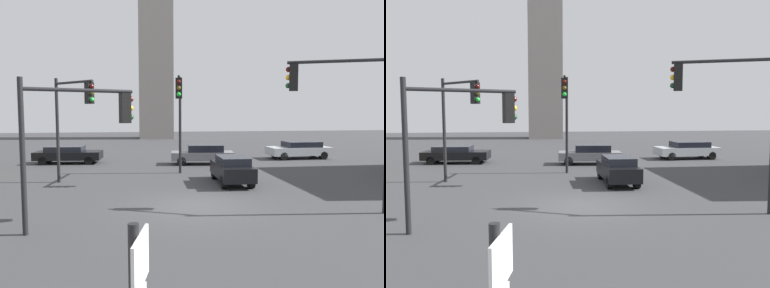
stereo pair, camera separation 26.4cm
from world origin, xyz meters
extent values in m
plane|color=#38383A|center=(0.00, 0.00, 0.00)|extent=(106.28, 106.28, 0.00)
cube|color=white|center=(-2.18, -11.17, 2.38)|extent=(0.16, 0.67, 0.47)
cylinder|color=black|center=(0.34, 7.98, 2.83)|extent=(0.16, 0.16, 5.66)
cylinder|color=black|center=(0.08, 5.97, 5.34)|extent=(0.63, 4.04, 0.12)
cube|color=black|center=(-0.14, 4.20, 4.79)|extent=(0.36, 0.36, 1.00)
sphere|color=#4C0F0C|center=(-0.17, 4.01, 5.09)|extent=(0.20, 0.20, 0.20)
sphere|color=#594714|center=(-0.17, 4.01, 4.79)|extent=(0.20, 0.20, 0.20)
sphere|color=green|center=(-0.17, 4.01, 4.49)|extent=(0.20, 0.20, 0.20)
cylinder|color=black|center=(5.02, -1.32, 5.48)|extent=(3.29, 1.52, 0.12)
cube|color=black|center=(3.63, -0.71, 4.93)|extent=(0.42, 0.42, 1.00)
sphere|color=#4C0F0C|center=(3.45, -0.63, 5.23)|extent=(0.20, 0.20, 0.20)
sphere|color=yellow|center=(3.45, -0.63, 4.93)|extent=(0.20, 0.20, 0.20)
sphere|color=#14471E|center=(3.45, -0.63, 4.63)|extent=(0.20, 0.20, 0.20)
cylinder|color=black|center=(-5.52, -2.72, 2.34)|extent=(0.16, 0.16, 4.67)
cylinder|color=black|center=(-3.93, -2.03, 4.33)|extent=(3.22, 1.48, 0.12)
cube|color=black|center=(-2.57, -1.44, 3.78)|extent=(0.42, 0.42, 1.00)
sphere|color=#4C0F0C|center=(-2.39, -1.36, 4.08)|extent=(0.20, 0.20, 0.20)
sphere|color=yellow|center=(-2.39, -1.36, 3.78)|extent=(0.20, 0.20, 0.20)
sphere|color=#14471E|center=(-2.39, -1.36, 3.48)|extent=(0.20, 0.20, 0.20)
cylinder|color=black|center=(-6.22, 5.92, 2.67)|extent=(0.16, 0.16, 5.34)
cylinder|color=black|center=(-5.20, 4.81, 5.06)|extent=(2.12, 2.30, 0.12)
cube|color=black|center=(-4.35, 3.89, 4.51)|extent=(0.45, 0.45, 1.00)
sphere|color=#4C0F0C|center=(-4.22, 3.74, 4.81)|extent=(0.20, 0.20, 0.20)
sphere|color=#594714|center=(-4.22, 3.74, 4.51)|extent=(0.20, 0.20, 0.20)
sphere|color=green|center=(-4.22, 3.74, 4.21)|extent=(0.20, 0.20, 0.20)
cube|color=#ADB2B7|center=(10.23, 13.61, 0.60)|extent=(4.78, 2.21, 0.60)
cube|color=black|center=(10.47, 13.62, 1.09)|extent=(2.70, 1.91, 0.46)
cylinder|color=black|center=(8.65, 12.71, 0.30)|extent=(0.61, 0.39, 0.60)
cylinder|color=black|center=(8.60, 14.43, 0.30)|extent=(0.61, 0.39, 0.60)
cylinder|color=black|center=(11.86, 12.80, 0.30)|extent=(0.61, 0.39, 0.60)
cylinder|color=black|center=(11.82, 14.51, 0.30)|extent=(0.61, 0.39, 0.60)
cube|color=black|center=(2.57, 4.37, 0.66)|extent=(1.68, 3.96, 0.70)
cube|color=black|center=(2.57, 4.18, 1.19)|extent=(1.45, 2.23, 0.43)
cylinder|color=black|center=(1.95, 5.72, 0.31)|extent=(0.30, 0.63, 0.62)
cylinder|color=black|center=(3.25, 5.69, 0.31)|extent=(0.30, 0.63, 0.62)
cylinder|color=black|center=(1.89, 3.05, 0.31)|extent=(0.30, 0.63, 0.62)
cylinder|color=black|center=(3.19, 3.02, 0.31)|extent=(0.30, 0.63, 0.62)
cube|color=slate|center=(2.29, 11.55, 0.58)|extent=(4.45, 2.21, 0.56)
cube|color=black|center=(2.50, 11.53, 1.09)|extent=(2.55, 1.80, 0.53)
cylinder|color=black|center=(0.76, 10.98, 0.31)|extent=(0.64, 0.38, 0.61)
cylinder|color=black|center=(0.92, 12.43, 0.31)|extent=(0.64, 0.38, 0.61)
cylinder|color=black|center=(3.66, 10.68, 0.31)|extent=(0.64, 0.38, 0.61)
cylinder|color=black|center=(3.81, 12.12, 0.31)|extent=(0.64, 0.38, 0.61)
cube|color=black|center=(-6.97, 13.29, 0.57)|extent=(4.66, 2.23, 0.57)
cube|color=black|center=(-7.20, 13.30, 1.02)|extent=(2.65, 1.85, 0.40)
cylinder|color=black|center=(-5.38, 13.95, 0.29)|extent=(0.60, 0.38, 0.58)
cylinder|color=black|center=(-5.49, 12.40, 0.29)|extent=(0.60, 0.38, 0.58)
cylinder|color=black|center=(-8.45, 14.18, 0.29)|extent=(0.60, 0.38, 0.58)
cylinder|color=black|center=(-8.57, 12.62, 0.29)|extent=(0.60, 0.38, 0.58)
cube|color=gray|center=(0.39, 37.62, 15.74)|extent=(4.44, 4.44, 31.48)
camera|label=1|loc=(-2.19, -14.44, 3.69)|focal=35.80mm
camera|label=2|loc=(-1.93, -14.48, 3.69)|focal=35.80mm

